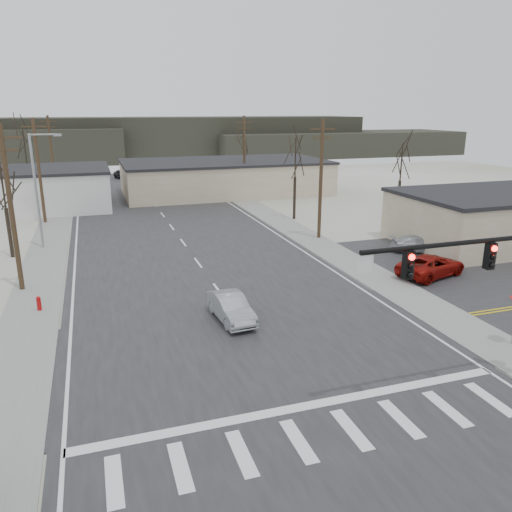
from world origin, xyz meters
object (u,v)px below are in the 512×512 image
Objects in this scene: fire_hydrant at (39,303)px; sedan_crossing at (231,308)px; traffic_signal_mast at (510,277)px; car_parked_silver at (418,244)px; car_far_a at (190,192)px; car_parked_red at (431,266)px; car_far_b at (123,174)px.

sedan_crossing is (9.75, -4.58, 0.28)m from fire_hydrant.
traffic_signal_mast is 2.14× the size of car_parked_silver.
traffic_signal_mast reaches higher than sedan_crossing.
car_parked_red is at bearing 118.93° from car_far_a.
car_far_a reaches higher than car_parked_silver.
traffic_signal_mast is at bearing -53.93° from sedan_crossing.
car_far_a is (14.82, 32.76, 0.41)m from fire_hydrant.
car_parked_red reaches higher than sedan_crossing.
sedan_crossing is at bearing -25.14° from fire_hydrant.
car_far_b is at bearing 37.31° from car_parked_silver.
traffic_signal_mast is 1.59× the size of car_far_a.
sedan_crossing is at bearing 131.88° from car_parked_silver.
car_parked_silver is (2.80, 5.31, -0.11)m from car_parked_red.
car_parked_silver is (9.09, 17.75, -4.03)m from traffic_signal_mast.
car_far_a reaches higher than car_parked_red.
fire_hydrant is at bearing 68.82° from car_parked_red.
fire_hydrant is at bearing 141.87° from traffic_signal_mast.
car_far_b is at bearing 81.41° from fire_hydrant.
fire_hydrant is 27.41m from car_parked_silver.
car_far_b is (-1.52, 59.05, 0.04)m from sedan_crossing.
fire_hydrant is at bearing 150.01° from sedan_crossing.
car_parked_red is at bearing 63.18° from traffic_signal_mast.
fire_hydrant is at bearing 114.33° from car_parked_silver.
fire_hydrant is at bearing -118.33° from car_far_b.
traffic_signal_mast is 47.23m from car_far_a.
car_far_b is 0.83× the size of car_parked_red.
car_far_a is at bearing 93.99° from traffic_signal_mast.
fire_hydrant is 0.17× the size of car_parked_red.
car_far_b reaches higher than car_parked_red.
car_parked_red is at bearing 6.03° from sedan_crossing.
traffic_signal_mast is at bearing 107.43° from car_far_a.
sedan_crossing is 0.74× the size of car_far_a.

